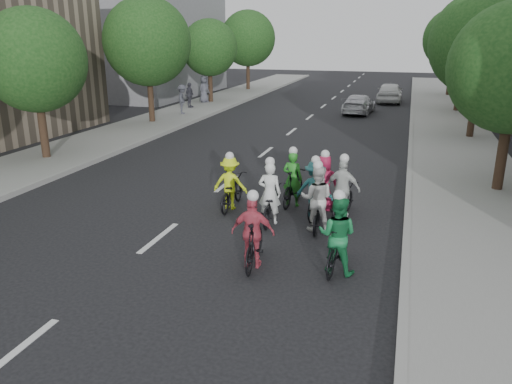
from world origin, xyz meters
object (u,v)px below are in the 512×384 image
at_px(follow_car_trail, 390,92).
at_px(spectator_2, 204,89).
at_px(follow_car_lead, 359,104).
at_px(spectator_0, 182,99).
at_px(cyclist_6, 317,205).
at_px(cyclist_1, 337,241).
at_px(cyclist_8, 343,195).
at_px(cyclist_7, 315,193).
at_px(cyclist_2, 231,188).
at_px(cyclist_4, 324,189).
at_px(cyclist_5, 293,184).
at_px(spectator_1, 189,95).
at_px(cyclist_3, 254,238).
at_px(cyclist_0, 270,201).

height_order(follow_car_trail, spectator_2, spectator_2).
relative_size(follow_car_lead, spectator_0, 2.32).
distance_m(cyclist_6, follow_car_trail, 26.73).
bearing_deg(cyclist_1, cyclist_8, -78.95).
relative_size(cyclist_7, cyclist_8, 0.96).
distance_m(cyclist_6, spectator_2, 24.93).
bearing_deg(cyclist_2, follow_car_lead, -96.63).
height_order(cyclist_4, cyclist_5, cyclist_5).
bearing_deg(cyclist_5, follow_car_lead, -84.49).
bearing_deg(cyclist_6, spectator_1, -62.12).
bearing_deg(cyclist_6, spectator_2, -65.41).
distance_m(cyclist_3, spectator_0, 21.56).
height_order(cyclist_3, cyclist_5, cyclist_5).
relative_size(cyclist_4, follow_car_trail, 0.41).
bearing_deg(follow_car_lead, cyclist_4, 97.29).
bearing_deg(cyclist_5, cyclist_7, 141.04).
relative_size(cyclist_0, follow_car_trail, 0.44).
height_order(cyclist_0, cyclist_3, cyclist_0).
relative_size(cyclist_0, cyclist_1, 1.03).
distance_m(follow_car_lead, spectator_1, 11.27).
height_order(cyclist_2, cyclist_8, cyclist_8).
bearing_deg(cyclist_3, cyclist_8, -117.40).
bearing_deg(cyclist_4, follow_car_trail, -90.96).
height_order(cyclist_2, cyclist_7, cyclist_7).
xyz_separation_m(cyclist_4, spectator_2, (-12.13, 20.05, 0.47)).
bearing_deg(spectator_2, cyclist_3, -135.53).
relative_size(cyclist_7, follow_car_trail, 0.41).
height_order(cyclist_0, spectator_1, cyclist_0).
xyz_separation_m(cyclist_0, cyclist_5, (0.27, 1.60, 0.04)).
bearing_deg(cyclist_5, cyclist_4, 178.74).
relative_size(cyclist_6, spectator_0, 1.05).
height_order(cyclist_8, spectator_1, cyclist_8).
bearing_deg(cyclist_0, cyclist_1, 127.49).
distance_m(cyclist_2, cyclist_5, 1.88).
distance_m(cyclist_0, cyclist_7, 1.35).
height_order(cyclist_1, cyclist_3, cyclist_1).
bearing_deg(cyclist_1, cyclist_6, -63.82).
height_order(cyclist_1, spectator_2, spectator_2).
xyz_separation_m(cyclist_8, spectator_2, (-12.74, 20.54, 0.47)).
xyz_separation_m(cyclist_1, follow_car_trail, (-0.22, 29.00, 0.04)).
bearing_deg(cyclist_4, spectator_1, -54.39).
height_order(cyclist_3, follow_car_trail, cyclist_3).
relative_size(cyclist_4, cyclist_7, 1.01).
distance_m(cyclist_5, follow_car_lead, 18.84).
bearing_deg(cyclist_2, follow_car_trail, -99.02).
distance_m(spectator_0, spectator_1, 2.73).
bearing_deg(cyclist_7, spectator_2, -55.71).
bearing_deg(cyclist_3, cyclist_2, -68.84).
xyz_separation_m(cyclist_3, follow_car_trail, (1.58, 29.27, 0.08)).
bearing_deg(spectator_0, cyclist_2, -171.16).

